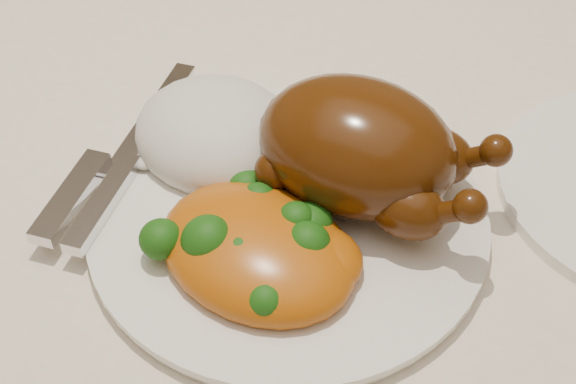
% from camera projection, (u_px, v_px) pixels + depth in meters
% --- Properties ---
extents(dining_table, '(1.60, 0.90, 0.76)m').
position_uv_depth(dining_table, '(228.00, 173.00, 0.71)').
color(dining_table, brown).
rests_on(dining_table, floor).
extents(tablecloth, '(1.73, 1.03, 0.18)m').
position_uv_depth(tablecloth, '(223.00, 110.00, 0.66)').
color(tablecloth, white).
rests_on(tablecloth, dining_table).
extents(dinner_plate, '(0.33, 0.33, 0.01)m').
position_uv_depth(dinner_plate, '(288.00, 219.00, 0.53)').
color(dinner_plate, white).
rests_on(dinner_plate, tablecloth).
extents(roast_chicken, '(0.16, 0.10, 0.08)m').
position_uv_depth(roast_chicken, '(362.00, 148.00, 0.51)').
color(roast_chicken, '#4F2608').
rests_on(roast_chicken, dinner_plate).
extents(rice_mound, '(0.13, 0.13, 0.06)m').
position_uv_depth(rice_mound, '(217.00, 134.00, 0.56)').
color(rice_mound, white).
rests_on(rice_mound, dinner_plate).
extents(mac_and_cheese, '(0.15, 0.12, 0.05)m').
position_uv_depth(mac_and_cheese, '(261.00, 248.00, 0.49)').
color(mac_and_cheese, '#BA5A0B').
rests_on(mac_and_cheese, dinner_plate).
extents(cutlery, '(0.06, 0.20, 0.01)m').
position_uv_depth(cutlery, '(113.00, 172.00, 0.54)').
color(cutlery, silver).
rests_on(cutlery, dinner_plate).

